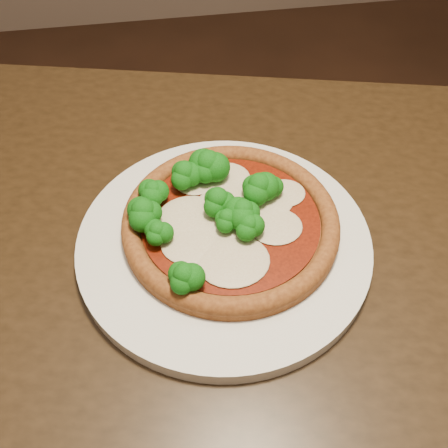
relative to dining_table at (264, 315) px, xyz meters
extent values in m
plane|color=black|center=(0.11, 0.08, -0.65)|extent=(4.00, 4.00, 0.00)
cube|color=black|center=(0.00, 0.00, 0.08)|extent=(1.36, 1.05, 0.04)
cylinder|color=black|center=(-0.45, 0.46, -0.29)|extent=(0.06, 0.06, 0.71)
cylinder|color=silver|center=(-0.05, 0.04, 0.11)|extent=(0.34, 0.34, 0.02)
cylinder|color=brown|center=(-0.04, 0.06, 0.12)|extent=(0.25, 0.25, 0.01)
torus|color=brown|center=(-0.04, 0.06, 0.13)|extent=(0.25, 0.25, 0.02)
cylinder|color=#6A1605|center=(-0.04, 0.06, 0.13)|extent=(0.21, 0.21, 0.00)
ellipsoid|color=beige|center=(0.00, 0.09, 0.13)|extent=(0.07, 0.06, 0.01)
ellipsoid|color=beige|center=(-0.08, 0.06, 0.13)|extent=(0.08, 0.07, 0.01)
ellipsoid|color=beige|center=(-0.09, 0.03, 0.13)|extent=(0.07, 0.06, 0.01)
ellipsoid|color=beige|center=(-0.03, 0.12, 0.13)|extent=(0.07, 0.06, 0.01)
ellipsoid|color=beige|center=(-0.04, 0.00, 0.13)|extent=(0.08, 0.07, 0.01)
ellipsoid|color=beige|center=(0.03, 0.08, 0.13)|extent=(0.05, 0.05, 0.00)
ellipsoid|color=beige|center=(-0.07, 0.12, 0.13)|extent=(0.05, 0.05, 0.00)
ellipsoid|color=beige|center=(0.01, 0.03, 0.13)|extent=(0.06, 0.06, 0.00)
ellipsoid|color=beige|center=(-0.03, 0.07, 0.13)|extent=(0.10, 0.09, 0.01)
ellipsoid|color=beige|center=(0.00, 0.08, 0.13)|extent=(0.08, 0.08, 0.01)
ellipsoid|color=#147813|center=(-0.10, -0.03, 0.15)|extent=(0.04, 0.04, 0.03)
ellipsoid|color=#147813|center=(-0.08, 0.12, 0.16)|extent=(0.04, 0.04, 0.04)
ellipsoid|color=#147813|center=(-0.13, 0.06, 0.16)|extent=(0.05, 0.05, 0.04)
ellipsoid|color=#147813|center=(-0.02, 0.05, 0.16)|extent=(0.04, 0.04, 0.04)
ellipsoid|color=#147813|center=(0.00, 0.08, 0.16)|extent=(0.05, 0.05, 0.04)
ellipsoid|color=#147813|center=(-0.12, 0.10, 0.15)|extent=(0.04, 0.04, 0.03)
ellipsoid|color=#147813|center=(0.01, 0.08, 0.15)|extent=(0.04, 0.04, 0.03)
ellipsoid|color=#147813|center=(-0.02, 0.03, 0.15)|extent=(0.04, 0.04, 0.03)
ellipsoid|color=#147813|center=(-0.12, 0.04, 0.15)|extent=(0.03, 0.03, 0.03)
ellipsoid|color=#147813|center=(-0.04, 0.04, 0.15)|extent=(0.03, 0.03, 0.03)
ellipsoid|color=#147813|center=(-0.05, 0.12, 0.16)|extent=(0.05, 0.05, 0.04)
ellipsoid|color=#147813|center=(-0.05, 0.07, 0.16)|extent=(0.04, 0.04, 0.04)
camera|label=1|loc=(-0.11, -0.32, 0.57)|focal=40.00mm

